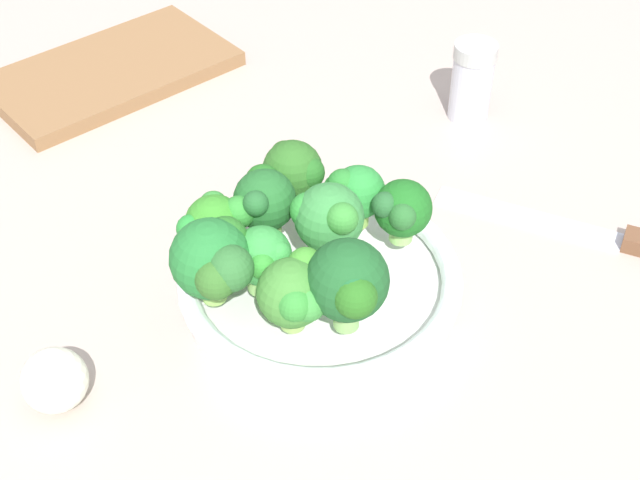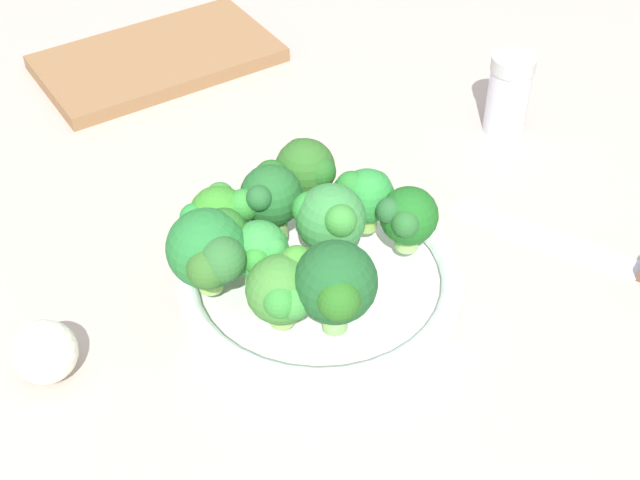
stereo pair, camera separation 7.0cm
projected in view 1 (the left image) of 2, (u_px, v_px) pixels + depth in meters
The scene contains 16 objects.
ground_plane at pixel (329, 276), 77.53cm from camera, with size 130.00×130.00×2.50cm, color #B4A397.
bowl at pixel (320, 281), 72.98cm from camera, with size 23.24×23.24×3.15cm.
broccoli_floret_0 at pixel (262, 258), 68.00cm from camera, with size 4.97×4.99×5.68cm.
broccoli_floret_1 at pixel (328, 218), 69.64cm from camera, with size 5.58×6.12×7.24cm.
broccoli_floret_2 at pixel (294, 171), 75.06cm from camera, with size 5.13×5.58×6.56cm.
broccoli_floret_3 at pixel (355, 191), 73.76cm from camera, with size 4.91×4.55×5.68cm.
broccoli_floret_4 at pixel (402, 210), 72.16cm from camera, with size 5.27×5.02×5.72cm.
broccoli_floret_5 at pixel (264, 200), 71.77cm from camera, with size 5.14×5.50×6.83cm.
broccoli_floret_6 at pixel (349, 284), 63.89cm from camera, with size 6.17×6.87×7.82cm.
broccoli_floret_7 at pixel (215, 260), 66.33cm from camera, with size 6.50×7.35×7.29cm.
broccoli_floret_8 at pixel (216, 224), 70.53cm from camera, with size 6.39×4.99×5.94cm.
broccoli_floret_9 at pixel (295, 293), 64.83cm from camera, with size 5.63×5.71×6.07cm.
knife at pixel (623, 240), 78.30cm from camera, with size 18.32×22.40×1.50cm.
cutting_board at pixel (112, 72), 98.58cm from camera, with size 25.92×14.79×1.60cm, color olive.
garlic_bulb at pixel (55, 380), 64.26cm from camera, with size 4.88×4.88×4.88cm, color white.
pepper_shaker at pixel (472, 81), 90.66cm from camera, with size 4.40×4.40×8.44cm.
Camera 1 is at (-26.94, -48.47, 53.02)cm, focal length 50.07 mm.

